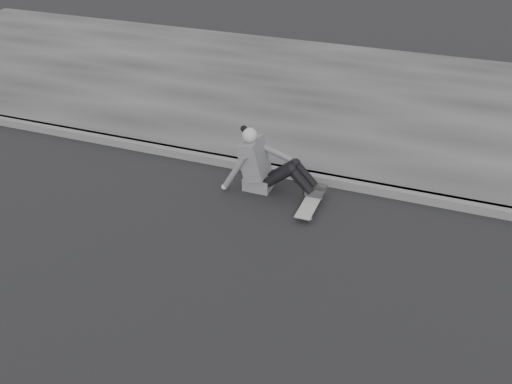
% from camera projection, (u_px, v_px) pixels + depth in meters
% --- Properties ---
extents(ground, '(80.00, 80.00, 0.00)m').
position_uv_depth(ground, '(376.00, 333.00, 5.42)').
color(ground, black).
rests_on(ground, ground).
extents(curb, '(24.00, 0.16, 0.12)m').
position_uv_depth(curb, '(414.00, 196.00, 7.46)').
color(curb, '#515151').
rests_on(curb, ground).
extents(sidewalk, '(24.00, 6.00, 0.12)m').
position_uv_depth(sidewalk, '(437.00, 110.00, 9.87)').
color(sidewalk, '#353535').
rests_on(sidewalk, ground).
extents(skateboard, '(0.20, 0.78, 0.09)m').
position_uv_depth(skateboard, '(311.00, 203.00, 7.27)').
color(skateboard, '#AAAAA5').
rests_on(skateboard, ground).
extents(seated_woman, '(1.38, 0.46, 0.88)m').
position_uv_depth(seated_woman, '(264.00, 165.00, 7.55)').
color(seated_woman, '#515153').
rests_on(seated_woman, ground).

